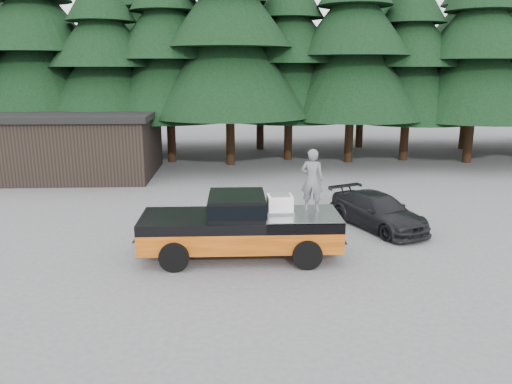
{
  "coord_description": "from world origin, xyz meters",
  "views": [
    {
      "loc": [
        -0.8,
        -14.09,
        5.51
      ],
      "look_at": [
        -0.17,
        0.0,
        1.97
      ],
      "focal_mm": 35.0,
      "sensor_mm": 36.0,
      "label": 1
    }
  ],
  "objects_px": {
    "pickup_truck": "(240,236)",
    "utility_building": "(76,143)",
    "parked_car": "(378,211)",
    "man_on_bed": "(312,180)",
    "air_compressor": "(280,204)"
  },
  "relations": [
    {
      "from": "man_on_bed",
      "to": "utility_building",
      "type": "bearing_deg",
      "value": -28.85
    },
    {
      "from": "pickup_truck",
      "to": "air_compressor",
      "type": "xyz_separation_m",
      "value": [
        1.17,
        0.13,
        0.91
      ]
    },
    {
      "from": "parked_car",
      "to": "air_compressor",
      "type": "bearing_deg",
      "value": -171.03
    },
    {
      "from": "man_on_bed",
      "to": "parked_car",
      "type": "bearing_deg",
      "value": -120.34
    },
    {
      "from": "pickup_truck",
      "to": "parked_car",
      "type": "height_order",
      "value": "pickup_truck"
    },
    {
      "from": "air_compressor",
      "to": "man_on_bed",
      "type": "relative_size",
      "value": 0.39
    },
    {
      "from": "pickup_truck",
      "to": "parked_car",
      "type": "bearing_deg",
      "value": 28.17
    },
    {
      "from": "air_compressor",
      "to": "man_on_bed",
      "type": "distance_m",
      "value": 1.2
    },
    {
      "from": "man_on_bed",
      "to": "utility_building",
      "type": "relative_size",
      "value": 0.22
    },
    {
      "from": "parked_car",
      "to": "man_on_bed",
      "type": "bearing_deg",
      "value": -164.65
    },
    {
      "from": "man_on_bed",
      "to": "air_compressor",
      "type": "bearing_deg",
      "value": 29.38
    },
    {
      "from": "air_compressor",
      "to": "utility_building",
      "type": "height_order",
      "value": "utility_building"
    },
    {
      "from": "pickup_truck",
      "to": "utility_building",
      "type": "xyz_separation_m",
      "value": [
        -8.37,
        12.1,
        1.0
      ]
    },
    {
      "from": "pickup_truck",
      "to": "utility_building",
      "type": "height_order",
      "value": "utility_building"
    },
    {
      "from": "air_compressor",
      "to": "parked_car",
      "type": "xyz_separation_m",
      "value": [
        3.69,
        2.47,
        -0.98
      ]
    }
  ]
}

